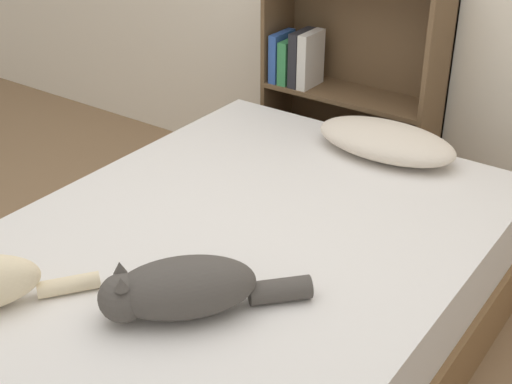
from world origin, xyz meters
The scene contains 5 objects.
ground_plane centered at (0.00, 0.00, 0.00)m, with size 8.00×8.00×0.00m, color #846647.
bed centered at (0.00, 0.00, 0.24)m, with size 1.37×1.96×0.48m.
pillow centered at (0.12, 0.81, 0.54)m, with size 0.54×0.28×0.12m.
cat_dark centered at (0.11, -0.35, 0.56)m, with size 0.44×0.46×0.16m.
bookshelf centered at (-0.27, 1.22, 0.55)m, with size 0.77×0.26×1.06m.
Camera 1 is at (1.12, -1.43, 1.65)m, focal length 50.00 mm.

